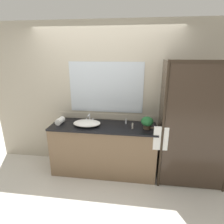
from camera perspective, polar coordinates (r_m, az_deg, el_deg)
The scene contains 10 objects.
ground_plane at distance 3.59m, azimuth -2.49°, elevation -17.64°, with size 8.00×8.00×0.00m, color silver.
wall_back_with_mirror at distance 3.35m, azimuth -1.76°, elevation 4.41°, with size 4.40×0.06×2.60m.
vanity_cabinet at distance 3.36m, azimuth -2.57°, elevation -11.28°, with size 1.80×0.58×0.90m.
shower_enclosure at distance 2.98m, azimuth 21.47°, elevation -4.43°, with size 1.20×0.59×2.00m.
sink_basin at distance 3.18m, azimuth -7.76°, elevation -3.41°, with size 0.47×0.34×0.08m, color white.
faucet at distance 3.34m, azimuth -6.96°, elevation -2.14°, with size 0.17×0.14×0.15m.
potted_plant at distance 3.04m, azimuth 10.82°, elevation -3.08°, with size 0.20×0.20×0.20m.
amenity_bottle_body_wash at distance 3.02m, azimuth 6.35°, elevation -4.34°, with size 0.03×0.03×0.10m.
amenity_bottle_lotion at distance 3.23m, azimuth 4.35°, elevation -2.87°, with size 0.03×0.03×0.09m.
rolled_towel_near_edge at distance 3.34m, azimuth -15.73°, elevation -2.64°, with size 0.11×0.11×0.19m, color white.
Camera 1 is at (0.54, -2.87, 2.09)m, focal length 29.61 mm.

